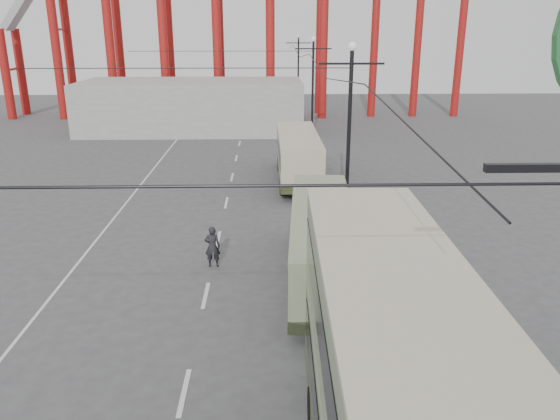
{
  "coord_description": "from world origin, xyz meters",
  "views": [
    {
      "loc": [
        1.4,
        -9.24,
        9.86
      ],
      "look_at": [
        1.95,
        11.48,
        3.0
      ],
      "focal_mm": 35.0,
      "sensor_mm": 36.0,
      "label": 1
    }
  ],
  "objects_px": {
    "pedestrian": "(212,247)",
    "double_decker_bus": "(390,394)",
    "single_decker_cream": "(298,155)",
    "single_decker_green": "(322,240)"
  },
  "relations": [
    {
      "from": "pedestrian",
      "to": "double_decker_bus",
      "type": "bearing_deg",
      "value": 108.14
    },
    {
      "from": "single_decker_cream",
      "to": "pedestrian",
      "type": "bearing_deg",
      "value": -107.71
    },
    {
      "from": "double_decker_bus",
      "to": "single_decker_green",
      "type": "xyz_separation_m",
      "value": [
        -0.09,
        11.92,
        -1.53
      ]
    },
    {
      "from": "double_decker_bus",
      "to": "pedestrian",
      "type": "relative_size",
      "value": 5.87
    },
    {
      "from": "double_decker_bus",
      "to": "single_decker_green",
      "type": "bearing_deg",
      "value": 91.89
    },
    {
      "from": "single_decker_cream",
      "to": "pedestrian",
      "type": "height_order",
      "value": "single_decker_cream"
    },
    {
      "from": "single_decker_green",
      "to": "single_decker_cream",
      "type": "xyz_separation_m",
      "value": [
        -0.07,
        15.52,
        0.11
      ]
    },
    {
      "from": "double_decker_bus",
      "to": "single_decker_cream",
      "type": "bearing_deg",
      "value": 91.81
    },
    {
      "from": "single_decker_green",
      "to": "single_decker_cream",
      "type": "relative_size",
      "value": 1.05
    },
    {
      "from": "single_decker_cream",
      "to": "pedestrian",
      "type": "xyz_separation_m",
      "value": [
        -4.53,
        -14.15,
        -0.9
      ]
    }
  ]
}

